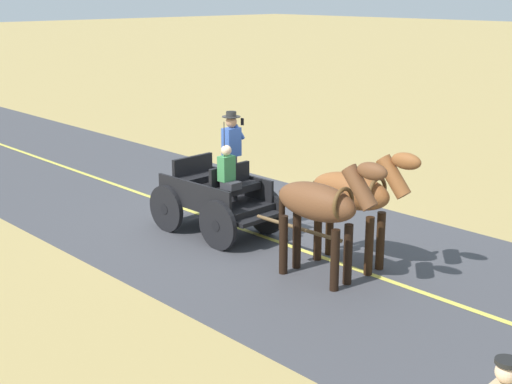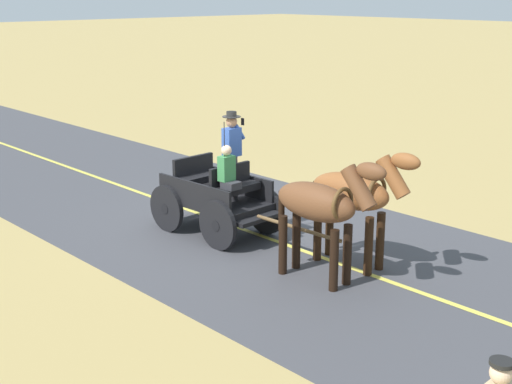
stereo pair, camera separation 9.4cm
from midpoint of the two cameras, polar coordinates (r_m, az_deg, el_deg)
ground_plane at (r=14.97m, az=-1.74°, el=-2.71°), size 200.00×200.00×0.00m
road_surface at (r=14.97m, az=-1.74°, el=-2.70°), size 6.64×160.00×0.01m
road_centre_stripe at (r=14.97m, az=-1.74°, el=-2.68°), size 0.12×160.00×0.00m
horse_drawn_carriage at (r=14.30m, az=-2.83°, el=-0.20°), size 1.51×4.51×2.50m
horse_near_side at (r=12.54m, az=8.14°, el=-0.22°), size 0.71×2.14×2.21m
horse_off_side at (r=11.83m, az=5.43°, el=-1.11°), size 0.69×2.14×2.21m
traffic_cone at (r=19.43m, az=-2.17°, el=2.39°), size 0.32×0.32×0.50m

